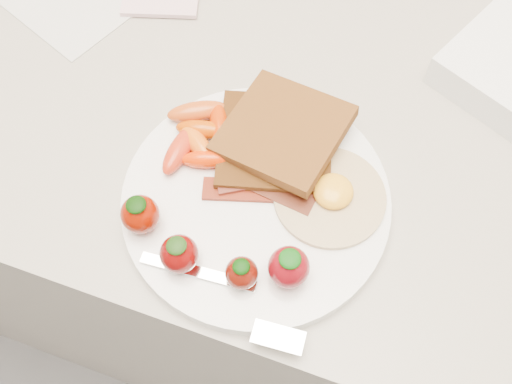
% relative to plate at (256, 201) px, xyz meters
% --- Properties ---
extents(counter, '(2.00, 0.60, 0.90)m').
position_rel_plate_xyz_m(counter, '(-0.03, 0.16, -0.46)').
color(counter, gray).
rests_on(counter, ground).
extents(plate, '(0.27, 0.27, 0.02)m').
position_rel_plate_xyz_m(plate, '(0.00, 0.00, 0.00)').
color(plate, white).
rests_on(plate, counter).
extents(toast_lower, '(0.14, 0.14, 0.01)m').
position_rel_plate_xyz_m(toast_lower, '(-0.00, 0.06, 0.02)').
color(toast_lower, '#381C0B').
rests_on(toast_lower, plate).
extents(toast_upper, '(0.13, 0.13, 0.03)m').
position_rel_plate_xyz_m(toast_upper, '(0.00, 0.07, 0.03)').
color(toast_upper, '#503411').
rests_on(toast_upper, toast_lower).
extents(fried_egg, '(0.13, 0.13, 0.02)m').
position_rel_plate_xyz_m(fried_egg, '(0.07, 0.02, 0.01)').
color(fried_egg, beige).
rests_on(fried_egg, plate).
extents(bacon_strips, '(0.12, 0.08, 0.01)m').
position_rel_plate_xyz_m(bacon_strips, '(0.00, 0.01, 0.01)').
color(bacon_strips, '#501906').
rests_on(bacon_strips, plate).
extents(baby_carrots, '(0.09, 0.11, 0.02)m').
position_rel_plate_xyz_m(baby_carrots, '(-0.08, 0.04, 0.02)').
color(baby_carrots, '#BE4200').
rests_on(baby_carrots, plate).
extents(strawberries, '(0.19, 0.06, 0.05)m').
position_rel_plate_xyz_m(strawberries, '(-0.02, -0.07, 0.03)').
color(strawberries, '#750E00').
rests_on(strawberries, plate).
extents(fork, '(0.17, 0.05, 0.00)m').
position_rel_plate_xyz_m(fork, '(0.02, -0.11, 0.01)').
color(fork, silver).
rests_on(fork, plate).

